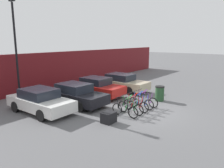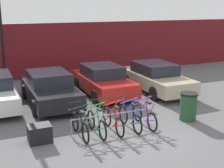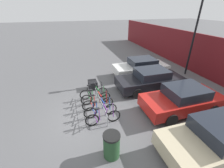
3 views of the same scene
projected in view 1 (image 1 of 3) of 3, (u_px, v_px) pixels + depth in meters
ground_plane at (147, 111)px, 12.90m from camera, size 120.00×120.00×0.00m
hoarding_wall at (46, 71)px, 18.24m from camera, size 36.00×0.16×3.13m
bike_rack at (134, 103)px, 12.92m from camera, size 2.89×0.04×0.57m
bicycle_black at (125, 110)px, 11.94m from camera, size 0.68×1.71×1.05m
bicycle_green at (130, 107)px, 12.38m from camera, size 0.68×1.71×1.05m
bicycle_red at (136, 105)px, 12.84m from camera, size 0.68×1.71×1.05m
bicycle_blue at (141, 103)px, 13.33m from camera, size 0.68×1.71×1.05m
bicycle_purple at (146, 101)px, 13.77m from camera, size 0.68×1.71×1.05m
car_white at (40, 101)px, 12.56m from camera, size 1.91×4.29×1.40m
car_black at (75, 94)px, 14.05m from camera, size 1.91×4.36×1.40m
car_red at (97, 87)px, 16.35m from camera, size 1.91×4.22×1.40m
car_beige at (121, 82)px, 18.09m from camera, size 1.91×4.55×1.40m
lamp_post at (16, 45)px, 14.82m from camera, size 0.24×0.44×6.83m
trash_bin at (160, 93)px, 15.04m from camera, size 0.63×0.63×1.03m
cargo_crate at (109, 117)px, 11.06m from camera, size 0.70×0.56×0.55m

